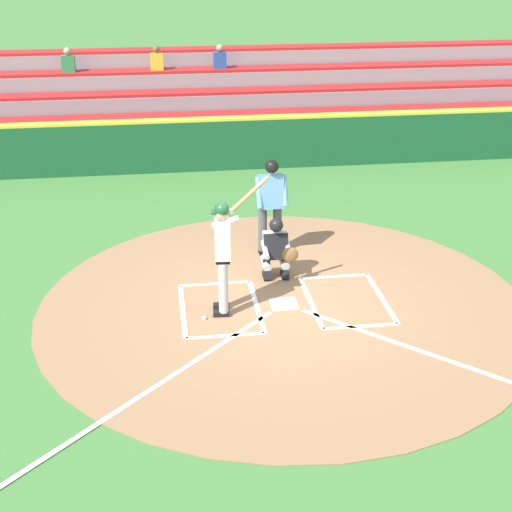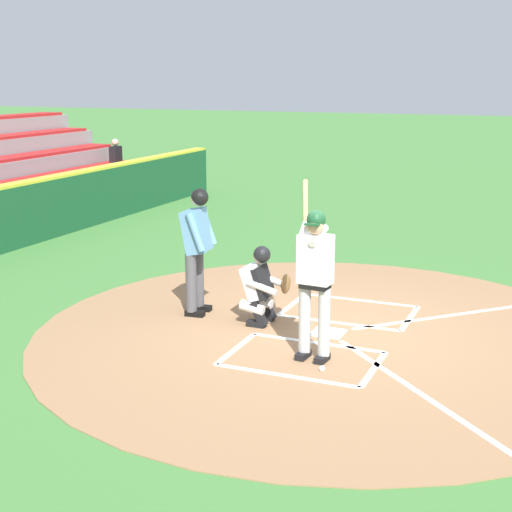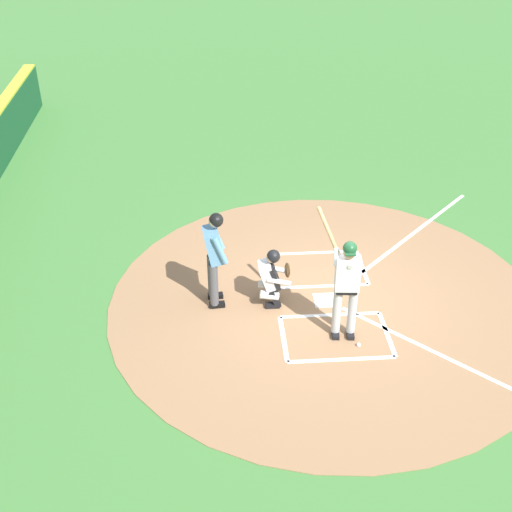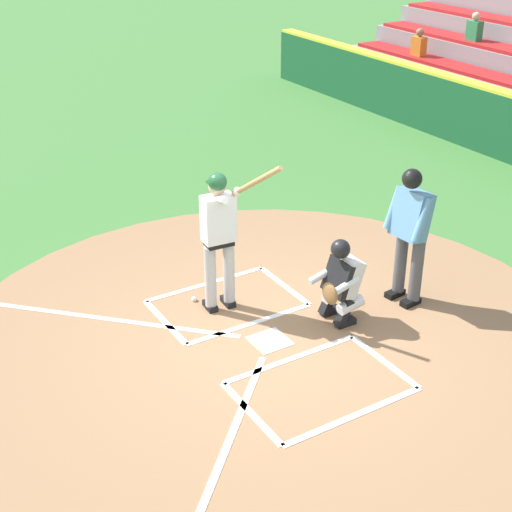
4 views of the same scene
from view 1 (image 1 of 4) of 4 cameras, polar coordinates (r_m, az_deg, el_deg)
The scene contains 9 objects.
ground_plane at distance 12.32m, azimuth 2.12°, elevation -3.71°, with size 120.00×120.00×0.00m, color #427A38.
dirt_circle at distance 12.32m, azimuth 2.13°, elevation -3.68°, with size 8.00×8.00×0.01m, color #99704C.
home_plate_and_chalk at distance 11.56m, azimuth 2.87°, elevation -5.65°, with size 7.93×4.91×0.01m.
batter at distance 11.62m, azimuth -2.50°, elevation 0.52°, with size 0.98×0.65×2.13m.
catcher at distance 12.97m, azimuth 1.57°, elevation 0.66°, with size 0.59×0.60×1.13m.
plate_umpire at distance 13.74m, azimuth 1.12°, elevation 4.22°, with size 0.60×0.45×1.86m.
baseball at distance 11.87m, azimuth -3.94°, elevation -4.72°, with size 0.07×0.07×0.07m, color white.
backstop_wall at distance 19.03m, azimuth -1.74°, elevation 8.55°, with size 22.00×0.36×1.31m.
bleacher_stand at distance 22.13m, azimuth -2.70°, elevation 11.29°, with size 20.00×4.25×2.55m.
Camera 1 is at (1.94, 10.73, 5.74)m, focal length 52.77 mm.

